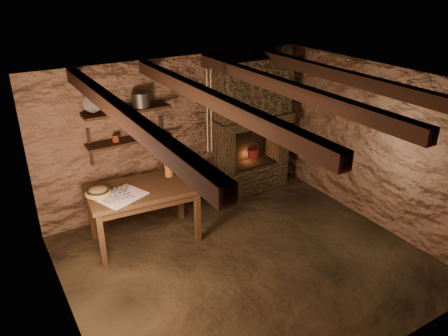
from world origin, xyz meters
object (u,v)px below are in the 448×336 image
wooden_bowl (98,193)px  iron_stockpot (141,100)px  work_table (144,212)px  stoneware_jug (169,164)px  red_pot (253,152)px

wooden_bowl → iron_stockpot: iron_stockpot is taller
work_table → stoneware_jug: (0.48, 0.15, 0.57)m
work_table → iron_stockpot: bearing=68.9°
work_table → red_pot: red_pot is taller
stoneware_jug → iron_stockpot: iron_stockpot is taller
red_pot → wooden_bowl: bearing=-170.1°
work_table → wooden_bowl: 0.73m
stoneware_jug → iron_stockpot: bearing=96.7°
stoneware_jug → iron_stockpot: (-0.14, 0.53, 0.84)m
wooden_bowl → iron_stockpot: 1.47m
stoneware_jug → iron_stockpot: 1.00m
iron_stockpot → red_pot: iron_stockpot is taller
iron_stockpot → work_table: bearing=-116.4°
stoneware_jug → red_pot: stoneware_jug is taller
iron_stockpot → red_pot: (1.90, -0.12, -1.17)m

